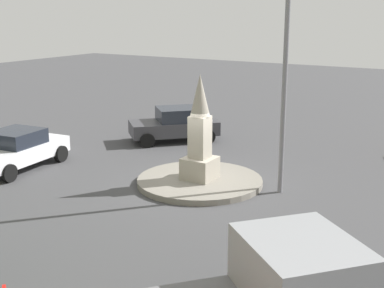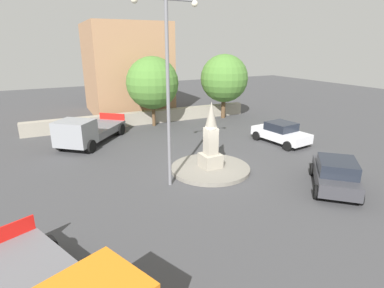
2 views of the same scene
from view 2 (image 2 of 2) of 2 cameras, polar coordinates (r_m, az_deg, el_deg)
The scene contains 11 objects.
ground_plane at distance 16.97m, azimuth 3.38°, elevation -4.83°, with size 80.00×80.00×0.00m, color #424244.
traffic_island at distance 16.93m, azimuth 3.39°, elevation -4.52°, with size 4.30×4.30×0.20m, color gray.
monument at distance 16.39m, azimuth 3.49°, elevation 0.58°, with size 1.03×1.03×3.59m.
streetlamp at distance 13.91m, azimuth -4.51°, elevation 12.24°, with size 2.95×0.28×8.72m.
car_white_waiting at distance 22.16m, azimuth 16.05°, elevation 2.03°, with size 2.33×4.13×1.47m.
car_dark_grey_passing at distance 16.01m, azimuth 24.94°, elevation -4.97°, with size 3.98×4.01×1.53m.
truck_grey_far_side at distance 22.01m, azimuth -18.84°, elevation 2.20°, with size 5.51×5.85×1.99m.
stone_boundary_wall at distance 26.99m, azimuth -8.61°, elevation 4.85°, with size 19.25×0.70×1.07m, color #9E9687.
corner_building at distance 31.79m, azimuth -12.07°, elevation 13.38°, with size 7.11×8.20×8.47m, color #A87A56.
tree_near_wall at distance 28.54m, azimuth 5.96°, elevation 11.93°, with size 4.25×4.25×5.75m.
tree_mid_cluster at distance 25.66m, azimuth -7.30°, elevation 11.09°, with size 4.23×4.23×5.68m.
Camera 2 is at (8.13, 13.37, 6.57)m, focal length 28.92 mm.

